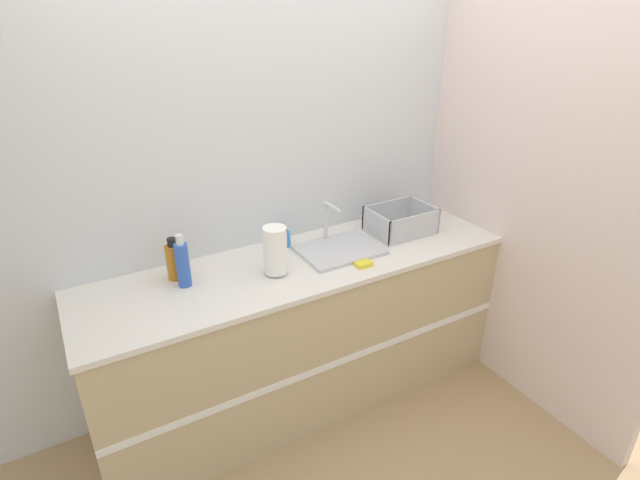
% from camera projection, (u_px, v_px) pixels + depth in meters
% --- Properties ---
extents(ground_plane, '(12.00, 12.00, 0.00)m').
position_uv_depth(ground_plane, '(331.00, 427.00, 2.87)').
color(ground_plane, tan).
extents(wall_back, '(4.77, 0.06, 2.60)m').
position_uv_depth(wall_back, '(272.00, 179.00, 2.84)').
color(wall_back, silver).
rests_on(wall_back, ground_plane).
extents(wall_right, '(0.06, 2.65, 2.60)m').
position_uv_depth(wall_right, '(473.00, 164.00, 3.11)').
color(wall_right, silver).
rests_on(wall_right, ground_plane).
extents(counter_cabinet, '(2.39, 0.67, 0.93)m').
position_uv_depth(counter_cabinet, '(303.00, 331.00, 2.92)').
color(counter_cabinet, tan).
rests_on(counter_cabinet, ground_plane).
extents(sink, '(0.45, 0.35, 0.25)m').
position_uv_depth(sink, '(339.00, 248.00, 2.83)').
color(sink, silver).
rests_on(sink, counter_cabinet).
extents(paper_towel_roll, '(0.12, 0.12, 0.26)m').
position_uv_depth(paper_towel_roll, '(275.00, 251.00, 2.55)').
color(paper_towel_roll, '#4C4C51').
rests_on(paper_towel_roll, counter_cabinet).
extents(dish_rack, '(0.38, 0.28, 0.16)m').
position_uv_depth(dish_rack, '(400.00, 223.00, 3.05)').
color(dish_rack, '#B7BABF').
rests_on(dish_rack, counter_cabinet).
extents(bottle_blue, '(0.07, 0.07, 0.28)m').
position_uv_depth(bottle_blue, '(183.00, 264.00, 2.44)').
color(bottle_blue, '#2D56B7').
rests_on(bottle_blue, counter_cabinet).
extents(bottle_amber, '(0.08, 0.08, 0.22)m').
position_uv_depth(bottle_amber, '(174.00, 261.00, 2.52)').
color(bottle_amber, '#B26B19').
rests_on(bottle_amber, counter_cabinet).
extents(soap_dispenser, '(0.06, 0.06, 0.11)m').
position_uv_depth(soap_dispenser, '(285.00, 239.00, 2.87)').
color(soap_dispenser, '#338CCC').
rests_on(soap_dispenser, counter_cabinet).
extents(sponge, '(0.09, 0.06, 0.02)m').
position_uv_depth(sponge, '(364.00, 264.00, 2.67)').
color(sponge, yellow).
rests_on(sponge, counter_cabinet).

